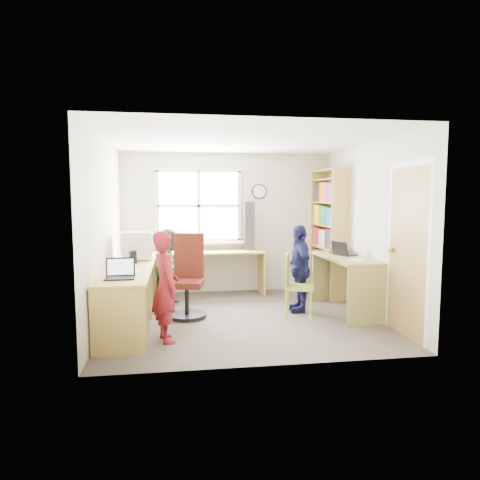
{
  "coord_description": "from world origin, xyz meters",
  "views": [
    {
      "loc": [
        -0.88,
        -5.67,
        1.66
      ],
      "look_at": [
        0.0,
        0.25,
        1.05
      ],
      "focal_mm": 32.0,
      "sensor_mm": 36.0,
      "label": 1
    }
  ],
  "objects_px": {
    "l_desk": "(143,293)",
    "right_desk": "(348,272)",
    "potted_plant": "(195,242)",
    "person_green": "(171,267)",
    "swivel_chair": "(188,281)",
    "laptop_left": "(120,273)",
    "laptop_right": "(343,252)",
    "person_red": "(165,286)",
    "wooden_chair": "(294,283)",
    "person_navy": "(299,268)",
    "bookshelf": "(329,236)",
    "crt_monitor": "(137,246)",
    "cd_tower": "(249,226)"
  },
  "relations": [
    {
      "from": "l_desk",
      "to": "right_desk",
      "type": "distance_m",
      "value": 2.88
    },
    {
      "from": "potted_plant",
      "to": "person_green",
      "type": "xyz_separation_m",
      "value": [
        -0.39,
        -0.57,
        -0.32
      ]
    },
    {
      "from": "swivel_chair",
      "to": "l_desk",
      "type": "bearing_deg",
      "value": -127.32
    },
    {
      "from": "right_desk",
      "to": "potted_plant",
      "type": "relative_size",
      "value": 4.53
    },
    {
      "from": "laptop_left",
      "to": "laptop_right",
      "type": "xyz_separation_m",
      "value": [
        3.04,
        1.04,
        0.05
      ]
    },
    {
      "from": "laptop_left",
      "to": "swivel_chair",
      "type": "bearing_deg",
      "value": 50.79
    },
    {
      "from": "person_red",
      "to": "laptop_right",
      "type": "bearing_deg",
      "value": -83.15
    },
    {
      "from": "right_desk",
      "to": "person_red",
      "type": "relative_size",
      "value": 1.1
    },
    {
      "from": "wooden_chair",
      "to": "person_navy",
      "type": "bearing_deg",
      "value": 81.09
    },
    {
      "from": "l_desk",
      "to": "wooden_chair",
      "type": "relative_size",
      "value": 3.36
    },
    {
      "from": "bookshelf",
      "to": "crt_monitor",
      "type": "bearing_deg",
      "value": -169.51
    },
    {
      "from": "person_green",
      "to": "person_navy",
      "type": "relative_size",
      "value": 0.93
    },
    {
      "from": "bookshelf",
      "to": "person_green",
      "type": "distance_m",
      "value": 2.68
    },
    {
      "from": "wooden_chair",
      "to": "cd_tower",
      "type": "bearing_deg",
      "value": 123.05
    },
    {
      "from": "bookshelf",
      "to": "swivel_chair",
      "type": "relative_size",
      "value": 1.83
    },
    {
      "from": "crt_monitor",
      "to": "bookshelf",
      "type": "bearing_deg",
      "value": 6.79
    },
    {
      "from": "cd_tower",
      "to": "person_red",
      "type": "height_order",
      "value": "cd_tower"
    },
    {
      "from": "laptop_left",
      "to": "potted_plant",
      "type": "xyz_separation_m",
      "value": [
        0.93,
        2.25,
        0.1
      ]
    },
    {
      "from": "cd_tower",
      "to": "potted_plant",
      "type": "xyz_separation_m",
      "value": [
        -0.93,
        -0.06,
        -0.26
      ]
    },
    {
      "from": "right_desk",
      "to": "swivel_chair",
      "type": "distance_m",
      "value": 2.29
    },
    {
      "from": "l_desk",
      "to": "right_desk",
      "type": "xyz_separation_m",
      "value": [
        2.85,
        0.37,
        0.13
      ]
    },
    {
      "from": "bookshelf",
      "to": "person_red",
      "type": "height_order",
      "value": "bookshelf"
    },
    {
      "from": "l_desk",
      "to": "person_red",
      "type": "xyz_separation_m",
      "value": [
        0.29,
        -0.51,
        0.18
      ]
    },
    {
      "from": "potted_plant",
      "to": "person_navy",
      "type": "distance_m",
      "value": 1.91
    },
    {
      "from": "bookshelf",
      "to": "swivel_chair",
      "type": "bearing_deg",
      "value": -157.79
    },
    {
      "from": "cd_tower",
      "to": "person_red",
      "type": "relative_size",
      "value": 0.65
    },
    {
      "from": "crt_monitor",
      "to": "laptop_right",
      "type": "bearing_deg",
      "value": -10.87
    },
    {
      "from": "l_desk",
      "to": "potted_plant",
      "type": "bearing_deg",
      "value": 67.42
    },
    {
      "from": "person_green",
      "to": "laptop_right",
      "type": "bearing_deg",
      "value": -72.52
    },
    {
      "from": "cd_tower",
      "to": "person_navy",
      "type": "xyz_separation_m",
      "value": [
        0.52,
        -1.27,
        -0.54
      ]
    },
    {
      "from": "wooden_chair",
      "to": "cd_tower",
      "type": "xyz_separation_m",
      "value": [
        -0.37,
        1.54,
        0.69
      ]
    },
    {
      "from": "bookshelf",
      "to": "wooden_chair",
      "type": "bearing_deg",
      "value": -127.3
    },
    {
      "from": "laptop_right",
      "to": "potted_plant",
      "type": "relative_size",
      "value": 1.22
    },
    {
      "from": "right_desk",
      "to": "laptop_right",
      "type": "bearing_deg",
      "value": 97.7
    },
    {
      "from": "l_desk",
      "to": "crt_monitor",
      "type": "bearing_deg",
      "value": 99.19
    },
    {
      "from": "l_desk",
      "to": "person_red",
      "type": "distance_m",
      "value": 0.62
    },
    {
      "from": "right_desk",
      "to": "crt_monitor",
      "type": "xyz_separation_m",
      "value": [
        -3.0,
        0.52,
        0.37
      ]
    },
    {
      "from": "right_desk",
      "to": "cd_tower",
      "type": "relative_size",
      "value": 1.7
    },
    {
      "from": "swivel_chair",
      "to": "crt_monitor",
      "type": "height_order",
      "value": "crt_monitor"
    },
    {
      "from": "swivel_chair",
      "to": "cd_tower",
      "type": "distance_m",
      "value": 1.82
    },
    {
      "from": "crt_monitor",
      "to": "potted_plant",
      "type": "relative_size",
      "value": 1.41
    },
    {
      "from": "person_green",
      "to": "cd_tower",
      "type": "bearing_deg",
      "value": -33.04
    },
    {
      "from": "right_desk",
      "to": "person_green",
      "type": "distance_m",
      "value": 2.65
    },
    {
      "from": "l_desk",
      "to": "swivel_chair",
      "type": "relative_size",
      "value": 2.58
    },
    {
      "from": "laptop_right",
      "to": "person_navy",
      "type": "height_order",
      "value": "person_navy"
    },
    {
      "from": "potted_plant",
      "to": "person_navy",
      "type": "height_order",
      "value": "person_navy"
    },
    {
      "from": "bookshelf",
      "to": "laptop_right",
      "type": "relative_size",
      "value": 5.56
    },
    {
      "from": "l_desk",
      "to": "right_desk",
      "type": "relative_size",
      "value": 2.1
    },
    {
      "from": "potted_plant",
      "to": "person_red",
      "type": "height_order",
      "value": "person_red"
    },
    {
      "from": "wooden_chair",
      "to": "laptop_right",
      "type": "height_order",
      "value": "laptop_right"
    }
  ]
}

